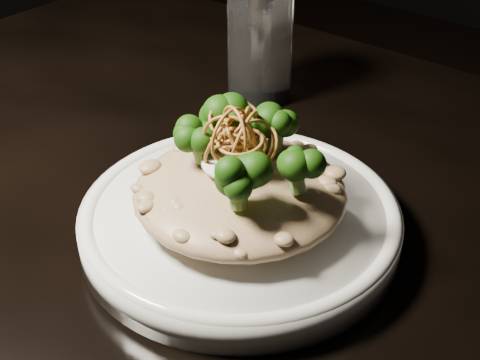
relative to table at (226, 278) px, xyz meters
The scene contains 7 objects.
table is the anchor object (origin of this frame).
plate 0.10m from the table, 31.82° to the right, with size 0.26×0.26×0.03m, color white.
risotto 0.14m from the table, 32.88° to the right, with size 0.17×0.17×0.04m, color brown.
broccoli 0.17m from the table, 23.36° to the right, with size 0.11×0.11×0.04m, color black, non-canonical shape.
cheese 0.16m from the table, 38.08° to the right, with size 0.05×0.05×0.01m, color white.
shallots 0.18m from the table, 30.66° to the right, with size 0.05×0.05×0.03m, color brown, non-canonical shape.
drinking_glass 0.26m from the table, 119.90° to the left, with size 0.07×0.07×0.13m, color silver.
Camera 1 is at (0.31, -0.36, 1.10)m, focal length 50.00 mm.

